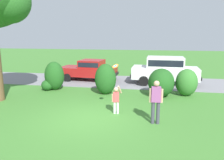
{
  "coord_description": "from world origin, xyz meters",
  "views": [
    {
      "loc": [
        2.47,
        -8.51,
        3.5
      ],
      "look_at": [
        0.53,
        2.76,
        1.1
      ],
      "focal_mm": 35.55,
      "sensor_mm": 36.0,
      "label": 1
    }
  ],
  "objects": [
    {
      "name": "shrub_centre",
      "position": [
        3.15,
        4.0,
        0.75
      ],
      "size": [
        1.45,
        1.73,
        1.59
      ],
      "color": "#1E511C",
      "rests_on": "ground"
    },
    {
      "name": "adult_onlooker",
      "position": [
        2.75,
        -0.08,
        0.98
      ],
      "size": [
        0.53,
        0.23,
        1.74
      ],
      "color": "#3F3F4C",
      "rests_on": "ground"
    },
    {
      "name": "parked_sedan",
      "position": [
        -2.06,
        7.57,
        0.85
      ],
      "size": [
        4.54,
        2.38,
        1.56
      ],
      "color": "maroon",
      "rests_on": "ground"
    },
    {
      "name": "frisbee",
      "position": [
        0.98,
        1.02,
        2.1
      ],
      "size": [
        0.31,
        0.27,
        0.23
      ],
      "color": "orange"
    },
    {
      "name": "child_thrower",
      "position": [
        1.06,
        0.76,
        0.72
      ],
      "size": [
        0.44,
        0.3,
        1.29
      ],
      "color": "white",
      "rests_on": "ground"
    },
    {
      "name": "ground_plane",
      "position": [
        0.0,
        0.0,
        0.0
      ],
      "size": [
        80.0,
        80.0,
        0.0
      ],
      "primitive_type": "plane",
      "color": "#3D752D"
    },
    {
      "name": "shrub_near_tree",
      "position": [
        -3.49,
        4.35,
        0.82
      ],
      "size": [
        1.37,
        1.19,
        1.79
      ],
      "color": "#1E511C",
      "rests_on": "ground"
    },
    {
      "name": "shrub_centre_right",
      "position": [
        4.57,
        4.35,
        0.78
      ],
      "size": [
        1.22,
        1.1,
        1.55
      ],
      "color": "#33702B",
      "rests_on": "ground"
    },
    {
      "name": "parked_suv",
      "position": [
        3.52,
        7.2,
        1.08
      ],
      "size": [
        4.77,
        2.24,
        1.92
      ],
      "color": "white",
      "rests_on": "ground"
    },
    {
      "name": "shrub_centre_left",
      "position": [
        -0.05,
        3.9,
        0.9
      ],
      "size": [
        1.25,
        1.03,
        1.8
      ],
      "color": "#1E511C",
      "rests_on": "ground"
    },
    {
      "name": "driveway_strip",
      "position": [
        0.0,
        7.45,
        0.01
      ],
      "size": [
        28.0,
        4.4,
        0.02
      ],
      "primitive_type": "cube",
      "color": "slate",
      "rests_on": "ground"
    }
  ]
}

